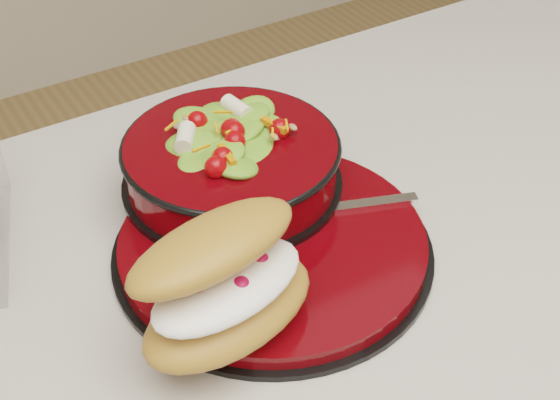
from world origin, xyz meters
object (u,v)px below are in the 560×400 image
dinner_plate (274,245)px  fork (328,209)px  salad_bowl (231,156)px  croissant (224,283)px

dinner_plate → fork: (0.06, 0.00, 0.01)m
dinner_plate → salad_bowl: size_ratio=1.37×
salad_bowl → croissant: bearing=-120.5°
dinner_plate → fork: size_ratio=1.87×
croissant → fork: (0.15, 0.07, -0.04)m
croissant → fork: size_ratio=1.07×
salad_bowl → fork: 0.10m
croissant → salad_bowl: bearing=48.6°
salad_bowl → fork: (0.06, -0.08, -0.03)m
dinner_plate → croissant: (-0.09, -0.07, 0.05)m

